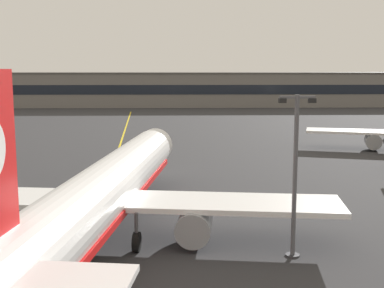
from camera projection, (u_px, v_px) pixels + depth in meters
The scene contains 5 objects.
taxiway_centreline at pixel (105, 191), 48.48m from camera, with size 0.30×180.00×0.01m, color yellow.
airliner_foreground at pixel (104, 193), 34.02m from camera, with size 32.35×41.47×11.65m.
apron_lamp_post at pixel (295, 173), 30.93m from camera, with size 2.24×0.90×10.11m.
safety_cone_by_nose_gear at pixel (133, 182), 51.05m from camera, with size 0.44×0.44×0.55m.
terminal_building at pixel (190, 89), 155.17m from camera, with size 155.11×12.40×10.46m.
Camera 1 is at (6.91, -17.51, 11.67)m, focal length 47.22 mm.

